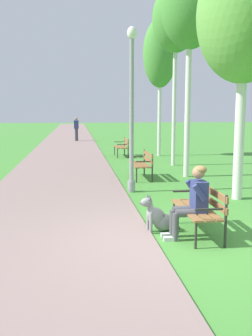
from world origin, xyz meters
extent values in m
plane|color=#478E38|center=(0.00, 0.00, 0.00)|extent=(120.00, 120.00, 0.00)
cube|color=gray|center=(-2.15, 24.00, 0.02)|extent=(3.55, 60.00, 0.04)
cube|color=olive|center=(0.21, 0.41, 0.45)|extent=(0.14, 1.50, 0.04)
cube|color=olive|center=(0.39, 0.41, 0.45)|extent=(0.14, 1.50, 0.04)
cube|color=olive|center=(0.56, 0.41, 0.45)|extent=(0.14, 1.50, 0.04)
cube|color=olive|center=(0.67, 0.41, 0.59)|extent=(0.04, 1.50, 0.11)
cube|color=olive|center=(0.67, 0.41, 0.77)|extent=(0.04, 1.50, 0.11)
cylinder|color=#2D2B28|center=(0.19, 1.10, 0.23)|extent=(0.04, 0.04, 0.45)
cylinder|color=#2D2B28|center=(0.67, 1.10, 0.43)|extent=(0.04, 0.04, 0.85)
cube|color=#2D2B28|center=(0.39, 1.10, 0.63)|extent=(0.45, 0.04, 0.03)
cylinder|color=#2D2B28|center=(0.19, -0.28, 0.23)|extent=(0.04, 0.04, 0.45)
cylinder|color=#2D2B28|center=(0.67, -0.28, 0.43)|extent=(0.04, 0.04, 0.85)
cube|color=#2D2B28|center=(0.39, -0.28, 0.63)|extent=(0.45, 0.04, 0.03)
cube|color=olive|center=(0.16, 6.07, 0.45)|extent=(0.14, 1.50, 0.04)
cube|color=olive|center=(0.33, 6.07, 0.45)|extent=(0.14, 1.50, 0.04)
cube|color=olive|center=(0.51, 6.07, 0.45)|extent=(0.14, 1.50, 0.04)
cube|color=olive|center=(0.61, 6.07, 0.59)|extent=(0.04, 1.50, 0.11)
cube|color=olive|center=(0.61, 6.07, 0.77)|extent=(0.04, 1.50, 0.11)
cylinder|color=#2D2B28|center=(0.13, 6.76, 0.23)|extent=(0.04, 0.04, 0.45)
cylinder|color=#2D2B28|center=(0.61, 6.76, 0.43)|extent=(0.04, 0.04, 0.85)
cube|color=#2D2B28|center=(0.33, 6.76, 0.63)|extent=(0.45, 0.04, 0.03)
cylinder|color=#2D2B28|center=(0.13, 5.38, 0.23)|extent=(0.04, 0.04, 0.45)
cylinder|color=#2D2B28|center=(0.61, 5.38, 0.43)|extent=(0.04, 0.04, 0.85)
cube|color=#2D2B28|center=(0.33, 5.38, 0.63)|extent=(0.45, 0.04, 0.03)
cube|color=olive|center=(0.22, 11.97, 0.45)|extent=(0.14, 1.50, 0.04)
cube|color=olive|center=(0.40, 11.97, 0.45)|extent=(0.14, 1.50, 0.04)
cube|color=olive|center=(0.57, 11.97, 0.45)|extent=(0.14, 1.50, 0.04)
cube|color=olive|center=(0.68, 11.97, 0.59)|extent=(0.04, 1.50, 0.11)
cube|color=olive|center=(0.68, 11.97, 0.77)|extent=(0.04, 1.50, 0.11)
cylinder|color=#2D2B28|center=(0.20, 12.66, 0.23)|extent=(0.04, 0.04, 0.45)
cylinder|color=#2D2B28|center=(0.68, 12.66, 0.43)|extent=(0.04, 0.04, 0.85)
cube|color=#2D2B28|center=(0.40, 12.66, 0.63)|extent=(0.45, 0.04, 0.03)
cylinder|color=#2D2B28|center=(0.20, 11.28, 0.23)|extent=(0.04, 0.04, 0.45)
cylinder|color=#2D2B28|center=(0.68, 11.28, 0.43)|extent=(0.04, 0.04, 0.85)
cube|color=#2D2B28|center=(0.40, 11.28, 0.63)|extent=(0.45, 0.04, 0.03)
cylinder|color=#4C4C51|center=(0.18, 0.33, 0.47)|extent=(0.42, 0.14, 0.14)
cylinder|color=#4C4C51|center=(-0.03, 0.33, 0.24)|extent=(0.11, 0.11, 0.47)
cube|color=silver|center=(-0.11, 0.33, 0.04)|extent=(0.24, 0.09, 0.07)
cylinder|color=#4C4C51|center=(0.18, 0.13, 0.47)|extent=(0.42, 0.14, 0.14)
cylinder|color=#4C4C51|center=(-0.03, 0.13, 0.24)|extent=(0.11, 0.11, 0.47)
cube|color=silver|center=(-0.11, 0.13, 0.04)|extent=(0.24, 0.09, 0.07)
cube|color=navy|center=(0.39, 0.23, 0.73)|extent=(0.22, 0.36, 0.52)
cylinder|color=navy|center=(0.33, 0.43, 0.83)|extent=(0.25, 0.09, 0.30)
cylinder|color=navy|center=(0.33, 0.03, 0.83)|extent=(0.25, 0.09, 0.30)
sphere|color=#A37556|center=(0.37, 0.23, 1.13)|extent=(0.21, 0.21, 0.21)
ellipsoid|color=olive|center=(0.40, 0.23, 1.18)|extent=(0.22, 0.23, 0.14)
ellipsoid|color=gray|center=(-0.11, 0.68, 0.16)|extent=(0.42, 0.36, 0.32)
ellipsoid|color=gray|center=(-0.25, 0.64, 0.29)|extent=(0.54, 0.34, 0.48)
ellipsoid|color=#595959|center=(-0.21, 0.65, 0.32)|extent=(0.39, 0.27, 0.27)
cylinder|color=gray|center=(-0.39, 0.66, 0.19)|extent=(0.06, 0.06, 0.38)
cylinder|color=gray|center=(-0.36, 0.55, 0.19)|extent=(0.06, 0.06, 0.38)
cylinder|color=gray|center=(-0.36, 0.61, 0.43)|extent=(0.15, 0.19, 0.19)
ellipsoid|color=gray|center=(-0.44, 0.59, 0.56)|extent=(0.25, 0.19, 0.16)
cone|color=#595959|center=(-0.53, 0.57, 0.55)|extent=(0.12, 0.11, 0.09)
cone|color=#595959|center=(-0.41, 0.65, 0.66)|extent=(0.06, 0.06, 0.09)
cone|color=#595959|center=(-0.39, 0.56, 0.66)|extent=(0.06, 0.06, 0.09)
cylinder|color=gray|center=(0.08, 0.73, 0.03)|extent=(0.28, 0.11, 0.04)
cylinder|color=gray|center=(-0.21, 4.08, 0.15)|extent=(0.20, 0.20, 0.30)
cylinder|color=gray|center=(-0.21, 4.08, 1.98)|extent=(0.11, 0.11, 3.96)
ellipsoid|color=silver|center=(-0.21, 4.08, 4.08)|extent=(0.24, 0.24, 0.32)
cylinder|color=silver|center=(2.24, 2.94, 1.69)|extent=(0.24, 0.24, 3.39)
ellipsoid|color=#66A847|center=(2.24, 2.94, 4.32)|extent=(2.18, 2.34, 3.09)
cylinder|color=silver|center=(1.90, 6.21, 2.28)|extent=(0.18, 0.18, 4.56)
ellipsoid|color=#4C933D|center=(1.90, 6.21, 5.37)|extent=(1.85, 1.70, 2.69)
cylinder|color=silver|center=(2.12, 8.82, 2.39)|extent=(0.14, 0.14, 4.78)
ellipsoid|color=#4C933D|center=(2.12, 8.82, 5.53)|extent=(1.75, 1.68, 2.50)
cylinder|color=silver|center=(2.25, 12.06, 1.90)|extent=(0.16, 0.16, 3.79)
ellipsoid|color=#4C933D|center=(2.25, 12.06, 4.73)|extent=(1.57, 1.44, 3.12)
cylinder|color=#383842|center=(-1.61, 21.10, 0.44)|extent=(0.22, 0.22, 0.88)
cube|color=navy|center=(-1.61, 21.10, 1.16)|extent=(0.32, 0.20, 0.56)
sphere|color=#A37556|center=(-1.61, 21.10, 1.55)|extent=(0.20, 0.20, 0.20)
camera|label=1|loc=(-1.64, -5.96, 2.17)|focal=41.58mm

